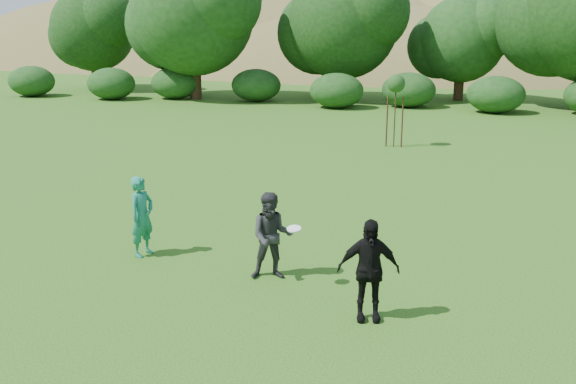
{
  "coord_description": "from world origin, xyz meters",
  "views": [
    {
      "loc": [
        3.93,
        -10.61,
        4.94
      ],
      "look_at": [
        0.0,
        3.0,
        1.1
      ],
      "focal_mm": 40.0,
      "sensor_mm": 36.0,
      "label": 1
    }
  ],
  "objects_px": {
    "player_grey": "(272,236)",
    "sapling": "(396,86)",
    "player_black": "(368,270)",
    "player_teal": "(142,216)"
  },
  "relations": [
    {
      "from": "player_grey",
      "to": "player_black",
      "type": "xyz_separation_m",
      "value": [
        2.08,
        -1.25,
        0.02
      ]
    },
    {
      "from": "player_teal",
      "to": "sapling",
      "type": "relative_size",
      "value": 0.61
    },
    {
      "from": "player_black",
      "to": "sapling",
      "type": "height_order",
      "value": "sapling"
    },
    {
      "from": "player_grey",
      "to": "sapling",
      "type": "bearing_deg",
      "value": 69.18
    },
    {
      "from": "sapling",
      "to": "player_teal",
      "type": "bearing_deg",
      "value": -105.05
    },
    {
      "from": "player_teal",
      "to": "sapling",
      "type": "distance_m",
      "value": 14.24
    },
    {
      "from": "player_black",
      "to": "sapling",
      "type": "distance_m",
      "value": 15.52
    },
    {
      "from": "player_teal",
      "to": "player_black",
      "type": "xyz_separation_m",
      "value": [
        5.12,
        -1.7,
        0.02
      ]
    },
    {
      "from": "player_grey",
      "to": "player_black",
      "type": "bearing_deg",
      "value": -49.28
    },
    {
      "from": "player_teal",
      "to": "sapling",
      "type": "bearing_deg",
      "value": -2.04
    }
  ]
}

